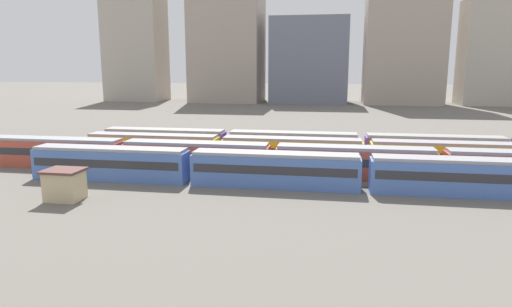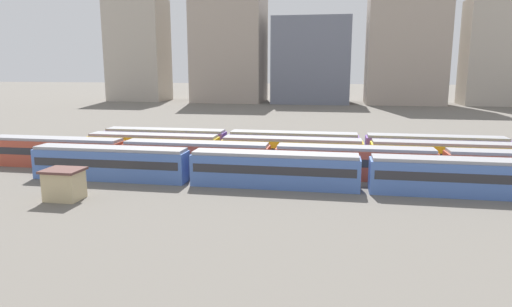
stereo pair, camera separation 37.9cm
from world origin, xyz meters
The scene contains 11 objects.
ground_plane centered at (0.00, 7.80, 0.00)m, with size 600.00×600.00×0.00m, color #666059.
train_track_0 centered at (18.97, 0.00, 1.90)m, with size 55.80×3.06×3.75m.
train_track_1 centered at (27.51, 5.20, 1.90)m, with size 93.60×3.06×3.75m.
train_track_2 centered at (29.24, 10.40, 1.90)m, with size 74.70×3.06×3.75m.
train_track_3 centered at (38.40, 15.60, 1.90)m, with size 93.60×3.06×3.75m.
signal_hut centered at (-0.41, -8.35, 1.55)m, with size 3.60×3.00×3.04m.
distant_building_0 centered at (-49.54, 117.92, 18.91)m, with size 20.92×15.29×37.83m, color #B2A899.
distant_building_1 centered at (-13.85, 117.92, 21.98)m, with size 25.12×21.04×43.97m, color #A89989.
distant_building_2 centered at (16.19, 117.92, 14.82)m, with size 26.86×20.64×29.63m, color slate.
distant_building_3 centered at (48.15, 117.92, 23.44)m, with size 25.89×18.76×46.88m, color #A89989.
distant_building_4 centered at (80.30, 117.92, 17.38)m, with size 26.56×13.75×34.75m, color #B2A899.
Camera 1 is at (24.87, -46.57, 12.67)m, focal length 31.51 mm.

